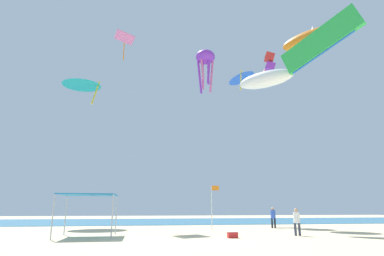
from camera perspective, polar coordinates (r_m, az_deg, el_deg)
name	(u,v)px	position (r m, az deg, el deg)	size (l,w,h in m)	color
ground	(175,244)	(16.71, -2.98, -19.88)	(110.00, 110.00, 0.10)	beige
ocean_strip	(153,221)	(42.07, -6.94, -16.18)	(110.00, 19.80, 0.03)	teal
canopy_tent	(89,196)	(20.83, -17.91, -11.50)	(3.24, 3.29, 2.45)	#B2B2B7
person_near_tent	(273,216)	(28.87, 14.26, -14.92)	(0.44, 0.41, 1.71)	black
person_leftmost	(297,219)	(21.47, 18.16, -15.23)	(0.43, 0.39, 1.63)	#33384C
banner_flag	(213,203)	(24.24, 3.69, -13.22)	(0.61, 0.06, 3.26)	silver
cooler_box	(233,235)	(19.19, 7.24, -18.36)	(0.57, 0.37, 0.35)	red
kite_inflatable_white	(266,79)	(29.19, 12.99, 8.48)	(4.81, 4.67, 1.98)	white
kite_delta_teal	(82,82)	(39.37, -19.02, 7.70)	(5.65, 5.65, 3.41)	teal
kite_parafoil_green	(320,42)	(26.56, 21.88, 14.07)	(4.15, 5.33, 3.84)	green
kite_diamond_pink	(125,39)	(38.59, -11.94, 15.31)	(2.51, 2.54, 3.13)	pink
kite_box_red	(270,62)	(41.94, 13.70, 11.32)	(1.59, 1.42, 2.57)	red
kite_octopus_purple	(205,59)	(43.93, 2.40, 12.15)	(3.62, 3.62, 6.06)	purple
kite_inflatable_orange	(314,38)	(32.75, 20.99, 14.72)	(5.72, 5.88, 2.44)	orange
kite_delta_blue	(241,76)	(35.43, 8.66, 9.08)	(3.65, 3.65, 2.78)	blue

